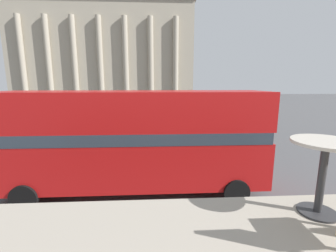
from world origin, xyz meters
TOP-DOWN VIEW (x-y plane):
  - double_decker_bus at (-1.26, 6.90)m, footprint 10.79×2.73m
  - cafe_dining_table at (1.19, -0.35)m, footprint 0.60×0.60m
  - plaza_building_left at (-9.13, 42.41)m, footprint 30.99×14.02m
  - traffic_light_near at (2.18, 10.46)m, footprint 0.42×0.24m
  - traffic_light_mid at (2.85, 17.67)m, footprint 0.42×0.24m
  - car_maroon at (1.98, 26.28)m, footprint 4.20×1.93m
  - pedestrian_yellow at (5.29, 24.48)m, footprint 0.32×0.32m
  - pedestrian_red at (8.22, 15.15)m, footprint 0.32×0.32m
  - pedestrian_grey at (9.32, 32.67)m, footprint 0.32×0.32m

SIDE VIEW (x-z plane):
  - car_maroon at x=1.98m, z-range 0.02..1.37m
  - pedestrian_grey at x=9.32m, z-range 0.11..1.71m
  - pedestrian_red at x=8.22m, z-range 0.13..1.82m
  - pedestrian_yellow at x=5.29m, z-range 0.14..1.91m
  - double_decker_bus at x=-1.26m, z-range 0.24..4.60m
  - traffic_light_near at x=2.18m, z-range 0.60..4.56m
  - traffic_light_mid at x=2.85m, z-range 0.61..4.69m
  - cafe_dining_table at x=1.19m, z-range 3.58..4.31m
  - plaza_building_left at x=-9.13m, z-range 0.00..18.31m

